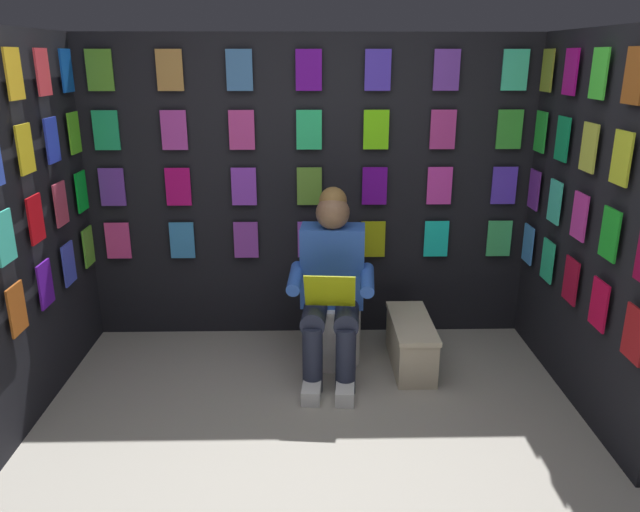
# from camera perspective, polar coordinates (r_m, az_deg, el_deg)

# --- Properties ---
(ground_plane) EXTENTS (30.00, 30.00, 0.00)m
(ground_plane) POSITION_cam_1_polar(r_m,az_deg,el_deg) (3.08, -0.75, -21.18)
(ground_plane) COLOR #9E998E
(display_wall_back) EXTENTS (3.18, 0.14, 2.10)m
(display_wall_back) POSITION_cam_1_polar(r_m,az_deg,el_deg) (4.31, -1.00, 6.16)
(display_wall_back) COLOR black
(display_wall_back) RESTS_ON ground
(display_wall_left) EXTENTS (0.14, 1.78, 2.10)m
(display_wall_left) POSITION_cam_1_polar(r_m,az_deg,el_deg) (3.75, 24.15, 2.75)
(display_wall_left) COLOR black
(display_wall_left) RESTS_ON ground
(display_wall_right) EXTENTS (0.14, 1.78, 2.10)m
(display_wall_right) POSITION_cam_1_polar(r_m,az_deg,el_deg) (3.74, -26.09, 2.45)
(display_wall_right) COLOR black
(display_wall_right) RESTS_ON ground
(toilet) EXTENTS (0.42, 0.57, 0.77)m
(toilet) POSITION_cam_1_polar(r_m,az_deg,el_deg) (4.12, 1.19, -5.12)
(toilet) COLOR white
(toilet) RESTS_ON ground
(person_reading) EXTENTS (0.55, 0.71, 1.19)m
(person_reading) POSITION_cam_1_polar(r_m,az_deg,el_deg) (3.80, 1.09, -2.68)
(person_reading) COLOR blue
(person_reading) RESTS_ON ground
(comic_longbox_near) EXTENTS (0.26, 0.66, 0.32)m
(comic_longbox_near) POSITION_cam_1_polar(r_m,az_deg,el_deg) (4.09, 8.48, -8.03)
(comic_longbox_near) COLOR beige
(comic_longbox_near) RESTS_ON ground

